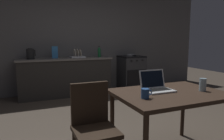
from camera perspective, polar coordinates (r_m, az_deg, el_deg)
name	(u,v)px	position (r m, az deg, el deg)	size (l,w,h in m)	color
ground_plane	(128,128)	(3.27, 4.36, -15.44)	(12.00, 12.00, 0.00)	#473D33
back_wall	(92,38)	(5.55, -5.35, 8.59)	(6.40, 0.10, 2.71)	#5A5858
kitchen_counter	(66,77)	(5.10, -12.52, -1.76)	(2.16, 0.64, 0.89)	#282623
stove_oven	(131,72)	(5.67, 5.23, -0.63)	(0.60, 0.62, 0.89)	#2D2D30
dining_table	(170,99)	(2.38, 15.36, -7.63)	(1.17, 0.85, 0.75)	#332319
chair	(93,123)	(2.10, -5.15, -14.04)	(0.40, 0.40, 0.89)	#2D2116
laptop	(157,87)	(2.39, 12.03, -4.45)	(0.32, 0.28, 0.22)	silver
electric_kettle	(30,54)	(4.95, -21.29, 4.09)	(0.19, 0.17, 0.24)	black
bottle	(99,52)	(5.20, -3.49, 4.96)	(0.08, 0.08, 0.27)	#19592D
frying_pan	(131,55)	(5.58, 5.19, 4.09)	(0.23, 0.40, 0.05)	gray
coffee_mug	(145,93)	(2.06, 9.04, -6.32)	(0.12, 0.08, 0.10)	#264C8C
drinking_glass	(203,85)	(2.53, 23.42, -3.68)	(0.07, 0.07, 0.14)	#99B7C6
cereal_box	(55,52)	(5.02, -15.28, 4.67)	(0.13, 0.05, 0.27)	#3372B2
dish_rack	(78,56)	(5.10, -9.34, 3.89)	(0.34, 0.26, 0.21)	silver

